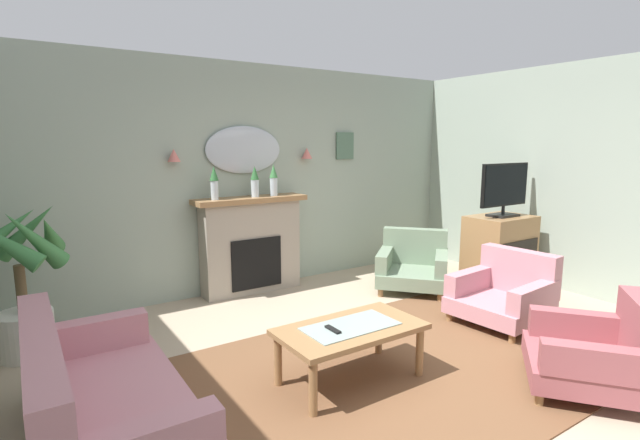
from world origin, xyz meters
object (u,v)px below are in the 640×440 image
at_px(mantel_vase_centre, 274,179).
at_px(armchair_beside_couch, 602,353).
at_px(mantel_vase_right, 214,182).
at_px(armchair_in_corner, 413,264).
at_px(wall_sconce_right, 307,153).
at_px(floral_couch, 93,397).
at_px(potted_plant_tall_palm, 21,279).
at_px(tv_remote, 333,330).
at_px(coffee_table, 350,334).
at_px(mantel_vase_left, 255,181).
at_px(wall_sconce_left, 174,155).
at_px(armchair_by_coffee_table, 505,293).
at_px(tv_cabinet, 499,252).
at_px(fireplace, 251,246).
at_px(framed_picture, 345,146).
at_px(wall_mirror, 244,150).
at_px(tv_flatscreen, 505,188).

relative_size(mantel_vase_centre, armchair_beside_couch, 0.33).
xyz_separation_m(mantel_vase_right, armchair_in_corner, (2.17, -0.96, -1.06)).
bearing_deg(wall_sconce_right, armchair_in_corner, -51.00).
bearing_deg(floral_couch, wall_sconce_right, 37.90).
bearing_deg(mantel_vase_right, mantel_vase_centre, 0.00).
height_order(mantel_vase_centre, potted_plant_tall_palm, mantel_vase_centre).
bearing_deg(armchair_in_corner, tv_remote, -147.39).
relative_size(mantel_vase_centre, floral_couch, 0.22).
bearing_deg(tv_remote, mantel_vase_right, 88.79).
bearing_deg(coffee_table, mantel_vase_right, 92.74).
bearing_deg(potted_plant_tall_palm, mantel_vase_left, 11.71).
height_order(wall_sconce_left, tv_remote, wall_sconce_left).
bearing_deg(armchair_by_coffee_table, tv_cabinet, 38.77).
bearing_deg(armchair_beside_couch, potted_plant_tall_palm, 138.83).
xyz_separation_m(tv_remote, armchair_beside_couch, (1.58, -1.13, -0.15)).
height_order(mantel_vase_right, potted_plant_tall_palm, mantel_vase_right).
xyz_separation_m(mantel_vase_left, floral_couch, (-2.12, -2.16, -1.03)).
relative_size(fireplace, armchair_by_coffee_table, 1.54).
relative_size(wall_sconce_right, floral_couch, 0.08).
relative_size(wall_sconce_right, framed_picture, 0.39).
xyz_separation_m(framed_picture, floral_couch, (-3.57, -2.34, -1.43)).
height_order(fireplace, armchair_in_corner, fireplace).
height_order(mantel_vase_right, mantel_vase_left, mantel_vase_right).
distance_m(wall_sconce_right, armchair_by_coffee_table, 2.88).
bearing_deg(potted_plant_tall_palm, mantel_vase_centre, 10.64).
relative_size(wall_sconce_right, coffee_table, 0.13).
height_order(tv_remote, armchair_in_corner, armchair_in_corner).
bearing_deg(armchair_in_corner, mantel_vase_right, 156.20).
distance_m(coffee_table, tv_remote, 0.18).
bearing_deg(wall_mirror, framed_picture, 0.38).
bearing_deg(potted_plant_tall_palm, fireplace, 12.61).
height_order(fireplace, wall_mirror, wall_mirror).
distance_m(framed_picture, tv_flatscreen, 2.12).
relative_size(wall_sconce_left, coffee_table, 0.13).
xyz_separation_m(mantel_vase_right, floral_couch, (-1.62, -2.16, -1.04)).
bearing_deg(wall_sconce_left, mantel_vase_right, -16.70).
xyz_separation_m(tv_remote, armchair_in_corner, (2.22, 1.42, -0.15)).
distance_m(mantel_vase_right, framed_picture, 2.00).
relative_size(coffee_table, armchair_beside_couch, 0.97).
xyz_separation_m(wall_sconce_left, tv_flatscreen, (3.50, -1.65, -0.41)).
distance_m(armchair_in_corner, armchair_beside_couch, 2.63).
xyz_separation_m(fireplace, tv_remote, (-0.50, -2.41, -0.12)).
bearing_deg(mantel_vase_centre, tv_flatscreen, -33.03).
distance_m(mantel_vase_left, armchair_beside_couch, 3.80).
bearing_deg(mantel_vase_centre, fireplace, 174.61).
height_order(armchair_beside_couch, tv_flatscreen, tv_flatscreen).
relative_size(framed_picture, floral_couch, 0.21).
bearing_deg(armchair_by_coffee_table, framed_picture, 94.63).
relative_size(mantel_vase_centre, coffee_table, 0.34).
height_order(coffee_table, potted_plant_tall_palm, potted_plant_tall_palm).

